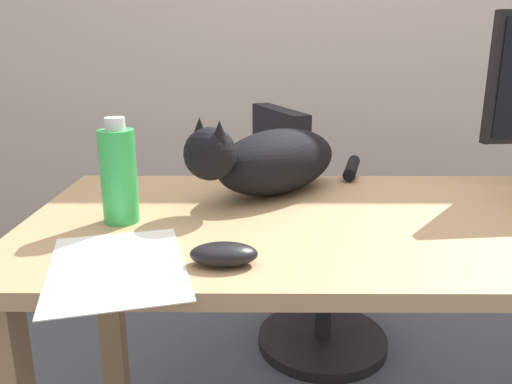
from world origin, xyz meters
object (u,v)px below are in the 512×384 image
Objects in this scene: computer_mouse at (224,254)px; water_bottle at (119,175)px; office_chair at (313,253)px; cat at (272,160)px.

computer_mouse is 0.53× the size of water_bottle.
office_chair is 4.32× the size of water_bottle.
cat is 4.23× the size of computer_mouse.
office_chair is at bearing 74.93° from computer_mouse.
office_chair is at bearing 72.52° from cat.
water_bottle is (-0.30, -0.20, 0.02)m from cat.
computer_mouse is at bearing -105.07° from office_chair.
cat is at bearing -107.48° from office_chair.
office_chair reaches higher than computer_mouse.
cat is at bearing 78.09° from computer_mouse.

